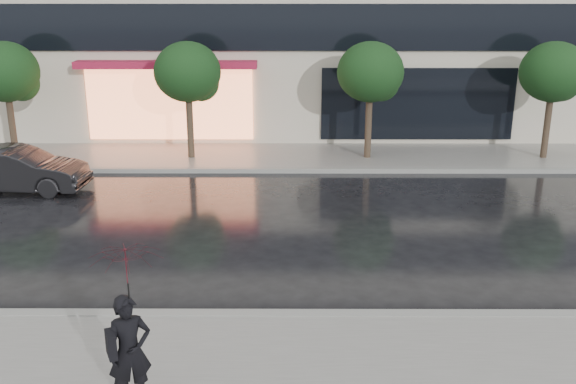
{
  "coord_description": "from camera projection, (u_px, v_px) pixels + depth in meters",
  "views": [
    {
      "loc": [
        0.37,
        -11.19,
        5.66
      ],
      "look_at": [
        0.33,
        2.08,
        1.4
      ],
      "focal_mm": 40.0,
      "sensor_mm": 36.0,
      "label": 1
    }
  ],
  "objects": [
    {
      "name": "tree_far_west",
      "position": [
        8.0,
        74.0,
        21.08
      ],
      "size": [
        2.2,
        2.2,
        3.99
      ],
      "color": "#33261C",
      "rests_on": "ground"
    },
    {
      "name": "parked_car",
      "position": [
        18.0,
        170.0,
        18.39
      ],
      "size": [
        3.99,
        1.57,
        1.29
      ],
      "primitive_type": "imported",
      "rotation": [
        0.0,
        0.0,
        1.52
      ],
      "color": "black",
      "rests_on": "ground"
    },
    {
      "name": "curb_near",
      "position": [
        269.0,
        316.0,
        11.41
      ],
      "size": [
        60.0,
        0.25,
        0.14
      ],
      "primitive_type": "cube",
      "color": "gray",
      "rests_on": "ground"
    },
    {
      "name": "curb_far",
      "position": [
        279.0,
        170.0,
        20.46
      ],
      "size": [
        60.0,
        0.25,
        0.14
      ],
      "primitive_type": "cube",
      "color": "gray",
      "rests_on": "ground"
    },
    {
      "name": "sidewalk_far",
      "position": [
        279.0,
        157.0,
        22.13
      ],
      "size": [
        60.0,
        3.5,
        0.12
      ],
      "primitive_type": "cube",
      "color": "slate",
      "rests_on": "ground"
    },
    {
      "name": "tree_mid_east",
      "position": [
        372.0,
        74.0,
        21.04
      ],
      "size": [
        2.2,
        2.2,
        3.99
      ],
      "color": "#33261C",
      "rests_on": "ground"
    },
    {
      "name": "tree_mid_west",
      "position": [
        190.0,
        74.0,
        21.06
      ],
      "size": [
        2.2,
        2.2,
        3.99
      ],
      "color": "#33261C",
      "rests_on": "ground"
    },
    {
      "name": "tree_far_east",
      "position": [
        555.0,
        74.0,
        21.02
      ],
      "size": [
        2.2,
        2.2,
        3.99
      ],
      "color": "#33261C",
      "rests_on": "ground"
    },
    {
      "name": "pedestrian_with_umbrella",
      "position": [
        128.0,
        302.0,
        8.48
      ],
      "size": [
        1.28,
        1.29,
        2.35
      ],
      "rotation": [
        0.0,
        0.0,
        0.42
      ],
      "color": "black",
      "rests_on": "sidewalk_near"
    },
    {
      "name": "ground",
      "position": [
        271.0,
        294.0,
        12.39
      ],
      "size": [
        120.0,
        120.0,
        0.0
      ],
      "primitive_type": "plane",
      "color": "black",
      "rests_on": "ground"
    }
  ]
}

